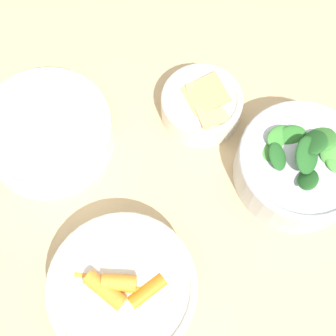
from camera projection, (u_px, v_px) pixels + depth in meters
ground_plane at (158, 269)px, 1.37m from camera, size 10.00×10.00×0.00m
dining_table at (151, 200)px, 0.77m from camera, size 1.19×0.94×0.76m
bowl_carrots at (123, 288)px, 0.58m from camera, size 0.18×0.18×0.07m
bowl_greens at (300, 165)px, 0.63m from camera, size 0.17×0.17×0.10m
bowl_beans_hotdog at (47, 132)px, 0.66m from camera, size 0.19×0.19×0.05m
bowl_cookies at (202, 104)px, 0.68m from camera, size 0.12×0.12×0.05m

